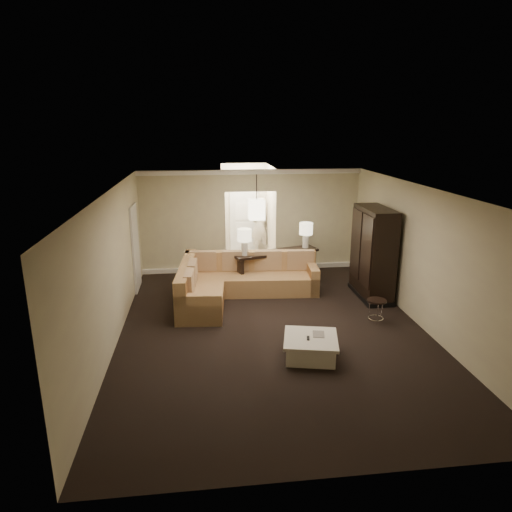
{
  "coord_description": "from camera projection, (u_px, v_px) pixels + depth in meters",
  "views": [
    {
      "loc": [
        -1.34,
        -8.23,
        3.95
      ],
      "look_at": [
        -0.2,
        1.2,
        1.2
      ],
      "focal_mm": 32.0,
      "sensor_mm": 36.0,
      "label": 1
    }
  ],
  "objects": [
    {
      "name": "pendant_light",
      "position": [
        257.0,
        209.0,
        11.13
      ],
      "size": [
        0.38,
        0.38,
        1.09
      ],
      "color": "black",
      "rests_on": "ceiling"
    },
    {
      "name": "drink_table",
      "position": [
        377.0,
        306.0,
        9.38
      ],
      "size": [
        0.39,
        0.39,
        0.49
      ],
      "rotation": [
        0.0,
        0.0,
        0.33
      ],
      "color": "black",
      "rests_on": "ground"
    },
    {
      "name": "ground",
      "position": [
        273.0,
        330.0,
        9.1
      ],
      "size": [
        8.0,
        8.0,
        0.0
      ],
      "primitive_type": "plane",
      "color": "black",
      "rests_on": "ground"
    },
    {
      "name": "table_lamp_right",
      "position": [
        306.0,
        231.0,
        11.75
      ],
      "size": [
        0.34,
        0.34,
        0.66
      ],
      "color": "silver",
      "rests_on": "console_table"
    },
    {
      "name": "side_door",
      "position": [
        136.0,
        248.0,
        11.14
      ],
      "size": [
        0.05,
        0.9,
        2.1
      ],
      "primitive_type": "cube",
      "color": "silver",
      "rests_on": "ground"
    },
    {
      "name": "armoire",
      "position": [
        373.0,
        255.0,
        10.62
      ],
      "size": [
        0.64,
        1.48,
        2.13
      ],
      "color": "black",
      "rests_on": "ground"
    },
    {
      "name": "person",
      "position": [
        260.0,
        223.0,
        14.22
      ],
      "size": [
        0.85,
        0.73,
        1.98
      ],
      "primitive_type": "imported",
      "rotation": [
        0.0,
        0.0,
        3.57
      ],
      "color": "beige",
      "rests_on": "ground"
    },
    {
      "name": "foyer",
      "position": [
        246.0,
        215.0,
        13.84
      ],
      "size": [
        1.44,
        2.02,
        2.8
      ],
      "color": "white",
      "rests_on": "ground"
    },
    {
      "name": "baseboard",
      "position": [
        251.0,
        268.0,
        12.85
      ],
      "size": [
        6.0,
        0.1,
        0.12
      ],
      "primitive_type": "cube",
      "color": "white",
      "rests_on": "ground"
    },
    {
      "name": "sectional_sofa",
      "position": [
        235.0,
        282.0,
        10.72
      ],
      "size": [
        3.4,
        2.64,
        0.96
      ],
      "rotation": [
        0.0,
        0.0,
        -0.08
      ],
      "color": "brown",
      "rests_on": "ground"
    },
    {
      "name": "wall_back",
      "position": [
        251.0,
        221.0,
        12.53
      ],
      "size": [
        6.0,
        0.04,
        2.8
      ],
      "primitive_type": "cube",
      "color": "#B8AC8B",
      "rests_on": "ground"
    },
    {
      "name": "console_table",
      "position": [
        276.0,
        264.0,
        11.63
      ],
      "size": [
        2.28,
        1.15,
        0.86
      ],
      "rotation": [
        0.0,
        0.0,
        0.3
      ],
      "color": "black",
      "rests_on": "ground"
    },
    {
      "name": "coffee_table",
      "position": [
        310.0,
        347.0,
        8.01
      ],
      "size": [
        1.1,
        1.1,
        0.39
      ],
      "rotation": [
        0.0,
        0.0,
        -0.22
      ],
      "color": "white",
      "rests_on": "ground"
    },
    {
      "name": "wall_front",
      "position": [
        332.0,
        371.0,
        4.9
      ],
      "size": [
        6.0,
        0.04,
        2.8
      ],
      "primitive_type": "cube",
      "color": "#B8AC8B",
      "rests_on": "ground"
    },
    {
      "name": "wall_right",
      "position": [
        423.0,
        258.0,
        9.06
      ],
      "size": [
        0.04,
        8.0,
        2.8
      ],
      "primitive_type": "cube",
      "color": "#B8AC8B",
      "rests_on": "ground"
    },
    {
      "name": "crown_molding",
      "position": [
        251.0,
        172.0,
        12.11
      ],
      "size": [
        6.0,
        0.1,
        0.12
      ],
      "primitive_type": "cube",
      "color": "white",
      "rests_on": "wall_back"
    },
    {
      "name": "wall_left",
      "position": [
        112.0,
        269.0,
        8.37
      ],
      "size": [
        0.04,
        8.0,
        2.8
      ],
      "primitive_type": "cube",
      "color": "#B8AC8B",
      "rests_on": "ground"
    },
    {
      "name": "table_lamp_left",
      "position": [
        245.0,
        238.0,
        11.07
      ],
      "size": [
        0.34,
        0.34,
        0.66
      ],
      "color": "silver",
      "rests_on": "console_table"
    },
    {
      "name": "ceiling",
      "position": [
        275.0,
        190.0,
        8.32
      ],
      "size": [
        6.0,
        8.0,
        0.02
      ],
      "primitive_type": "cube",
      "color": "white",
      "rests_on": "wall_back"
    }
  ]
}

